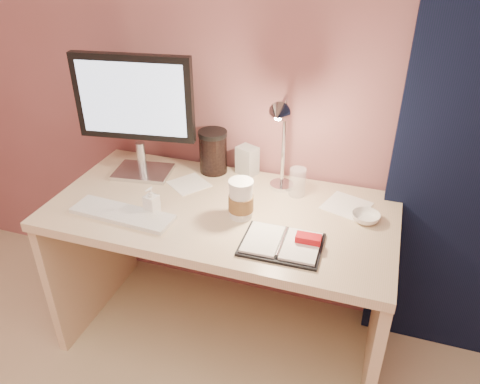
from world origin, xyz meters
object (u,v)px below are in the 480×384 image
(monitor, at_px, (135,106))
(dark_jar, at_px, (213,154))
(bowl, at_px, (366,218))
(product_box, at_px, (247,160))
(keyboard, at_px, (122,214))
(clear_cup, at_px, (297,182))
(desk_lamp, at_px, (276,139))
(desk, at_px, (228,242))
(coffee_cup, at_px, (241,200))
(planner, at_px, (284,243))
(lotion_bottle, at_px, (151,200))

(monitor, bearing_deg, dark_jar, 14.90)
(monitor, height_order, bowl, monitor)
(product_box, bearing_deg, keyboard, -101.87)
(clear_cup, xyz_separation_m, desk_lamp, (-0.09, -0.07, 0.22))
(keyboard, bearing_deg, dark_jar, 69.56)
(product_box, bearing_deg, clear_cup, -0.00)
(clear_cup, relative_size, dark_jar, 0.68)
(product_box, height_order, desk_lamp, desk_lamp)
(desk, relative_size, coffee_cup, 8.79)
(monitor, xyz_separation_m, product_box, (0.45, 0.16, -0.26))
(coffee_cup, bearing_deg, planner, -32.95)
(lotion_bottle, bearing_deg, bowl, 13.86)
(coffee_cup, relative_size, product_box, 1.21)
(keyboard, xyz_separation_m, desk_lamp, (0.53, 0.31, 0.27))
(keyboard, distance_m, lotion_bottle, 0.13)
(keyboard, bearing_deg, product_box, 57.30)
(dark_jar, bearing_deg, lotion_bottle, -104.76)
(keyboard, distance_m, desk_lamp, 0.67)
(desk, height_order, monitor, monitor)
(monitor, xyz_separation_m, planner, (0.75, -0.33, -0.32))
(coffee_cup, height_order, product_box, coffee_cup)
(planner, bearing_deg, desk_lamp, 110.72)
(coffee_cup, bearing_deg, desk, 131.60)
(desk_lamp, bearing_deg, clear_cup, 34.29)
(lotion_bottle, bearing_deg, monitor, 124.97)
(planner, height_order, bowl, planner)
(keyboard, bearing_deg, bowl, 19.50)
(desk, bearing_deg, coffee_cup, -48.40)
(planner, height_order, dark_jar, dark_jar)
(monitor, xyz_separation_m, desk_lamp, (0.63, -0.03, -0.05))
(bowl, height_order, dark_jar, dark_jar)
(desk_lamp, bearing_deg, coffee_cup, -122.39)
(planner, relative_size, lotion_bottle, 2.62)
(lotion_bottle, bearing_deg, product_box, 58.85)
(coffee_cup, height_order, bowl, coffee_cup)
(planner, relative_size, dark_jar, 1.64)
(product_box, bearing_deg, planner, -34.60)
(planner, xyz_separation_m, bowl, (0.26, 0.25, 0.01))
(clear_cup, height_order, bowl, clear_cup)
(clear_cup, distance_m, lotion_bottle, 0.61)
(monitor, distance_m, desk_lamp, 0.63)
(bowl, distance_m, lotion_bottle, 0.84)
(coffee_cup, height_order, lotion_bottle, coffee_cup)
(desk, xyz_separation_m, keyboard, (-0.35, -0.25, 0.23))
(clear_cup, bearing_deg, bowl, -21.00)
(bowl, xyz_separation_m, desk_lamp, (-0.38, 0.05, 0.26))
(clear_cup, bearing_deg, keyboard, -148.50)
(monitor, distance_m, keyboard, 0.48)
(desk, height_order, desk_lamp, desk_lamp)
(lotion_bottle, bearing_deg, clear_cup, 31.34)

